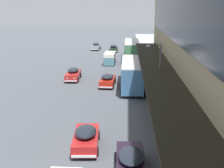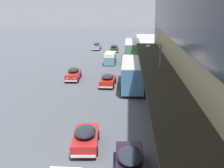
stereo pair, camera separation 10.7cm
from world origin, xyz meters
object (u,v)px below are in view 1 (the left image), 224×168
at_px(transit_bus_kerbside_front, 132,49).
at_px(street_lamp, 158,69).
at_px(sedan_trailing_mid, 86,137).
at_px(sedan_lead_near, 131,162).
at_px(sedan_lead_mid, 114,48).
at_px(sedan_second_mid, 108,80).
at_px(vw_van, 110,58).
at_px(sedan_oncoming_front, 73,74).
at_px(fire_hydrant, 172,143).
at_px(sedan_oncoming_rear, 96,46).
at_px(transit_bus_kerbside_rear, 132,73).

xyz_separation_m(transit_bus_kerbside_front, street_lamp, (2.22, -26.16, 1.78)).
bearing_deg(sedan_trailing_mid, sedan_lead_near, -47.00).
bearing_deg(sedan_lead_mid, sedan_second_mid, -88.97).
distance_m(sedan_lead_near, vw_van, 35.40).
height_order(sedan_second_mid, sedan_oncoming_front, sedan_oncoming_front).
xyz_separation_m(vw_van, street_lamp, (6.00, -22.07, 2.63)).
distance_m(sedan_lead_mid, vw_van, 14.21).
bearing_deg(transit_bus_kerbside_front, fire_hydrant, -86.20).
bearing_deg(sedan_oncoming_front, sedan_second_mid, -32.21).
distance_m(transit_bus_kerbside_front, sedan_trailing_mid, 36.16).
height_order(sedan_second_mid, sedan_trailing_mid, sedan_trailing_mid).
height_order(sedan_lead_near, fire_hydrant, sedan_lead_near).
height_order(transit_bus_kerbside_front, fire_hydrant, transit_bus_kerbside_front).
relative_size(sedan_lead_mid, sedan_oncoming_rear, 1.07).
bearing_deg(fire_hydrant, sedan_lead_mid, 97.58).
relative_size(sedan_oncoming_front, sedan_lead_mid, 0.95).
height_order(transit_bus_kerbside_front, sedan_oncoming_rear, transit_bus_kerbside_front).
relative_size(transit_bus_kerbside_rear, street_lamp, 1.62).
distance_m(transit_bus_kerbside_front, sedan_oncoming_front, 17.64).
distance_m(sedan_trailing_mid, street_lamp, 11.81).
height_order(transit_bus_kerbside_front, sedan_second_mid, transit_bus_kerbside_front).
distance_m(sedan_second_mid, street_lamp, 9.71).
bearing_deg(fire_hydrant, transit_bus_kerbside_rear, 99.01).
relative_size(transit_bus_kerbside_front, sedan_second_mid, 2.24).
relative_size(sedan_oncoming_rear, sedan_trailing_mid, 1.01).
bearing_deg(sedan_trailing_mid, fire_hydrant, -0.95).
height_order(sedan_lead_mid, fire_hydrant, sedan_lead_mid).
bearing_deg(vw_van, sedan_lead_near, -84.72).
height_order(sedan_oncoming_front, vw_van, vw_van).
bearing_deg(street_lamp, sedan_lead_mid, 99.34).
distance_m(vw_van, fire_hydrant, 32.56).
relative_size(sedan_lead_mid, fire_hydrant, 6.99).
xyz_separation_m(sedan_lead_near, sedan_oncoming_front, (-7.54, 23.69, 0.02)).
relative_size(sedan_lead_mid, sedan_trailing_mid, 1.08).
height_order(sedan_second_mid, fire_hydrant, sedan_second_mid).
relative_size(transit_bus_kerbside_front, sedan_lead_near, 2.11).
bearing_deg(sedan_second_mid, sedan_lead_near, -82.54).
height_order(sedan_oncoming_front, street_lamp, street_lamp).
relative_size(transit_bus_kerbside_rear, sedan_lead_mid, 2.01).
bearing_deg(fire_hydrant, sedan_oncoming_rear, 101.79).
height_order(sedan_oncoming_rear, fire_hydrant, sedan_oncoming_rear).
bearing_deg(sedan_oncoming_front, vw_van, 69.67).
height_order(transit_bus_kerbside_rear, sedan_lead_mid, transit_bus_kerbside_rear).
xyz_separation_m(sedan_lead_near, sedan_trailing_mid, (-3.15, 3.38, 0.01)).
bearing_deg(sedan_second_mid, fire_hydrant, -72.05).
bearing_deg(transit_bus_kerbside_front, street_lamp, -85.15).
xyz_separation_m(sedan_second_mid, street_lamp, (5.45, -7.47, 2.98)).
height_order(sedan_second_mid, sedan_lead_near, sedan_lead_near).
height_order(sedan_oncoming_rear, sedan_trailing_mid, sedan_trailing_mid).
relative_size(sedan_second_mid, sedan_trailing_mid, 1.01).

